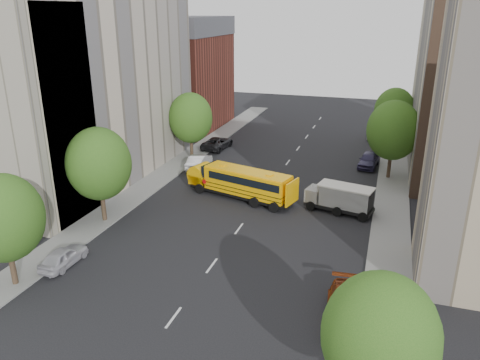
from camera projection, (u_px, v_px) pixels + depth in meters
The scene contains 22 objects.
ground at pixel (246, 219), 39.01m from camera, with size 120.00×120.00×0.00m, color black.
sidewalk_left at pixel (152, 183), 46.78m from camera, with size 3.00×80.00×0.12m, color slate.
sidewalk_right at pixel (391, 212), 40.13m from camera, with size 3.00×80.00×0.12m, color slate.
lane_markings at pixel (275, 180), 47.94m from camera, with size 0.15×64.00×0.01m, color silver.
building_left_cream at pixel (91, 79), 46.13m from camera, with size 10.00×26.00×20.00m, color #C1B29C.
building_left_redbrick at pixel (184, 83), 66.98m from camera, with size 10.00×15.00×13.00m, color maroon.
building_left_near at pixel (15, 115), 37.26m from camera, with size 10.00×7.00×17.00m, color beige.
building_right_far at pixel (469, 85), 48.57m from camera, with size 10.00×22.00×18.00m, color beige.
street_tree_0 at pixel (3, 218), 28.08m from camera, with size 4.80×4.80×7.41m.
street_tree_1 at pixel (99, 164), 36.91m from camera, with size 5.12×5.12×7.90m.
street_tree_2 at pixel (191, 118), 53.03m from camera, with size 4.99×4.99×7.71m.
street_tree_3 at pixel (380, 336), 18.21m from camera, with size 4.61×4.61×7.11m.
street_tree_4 at pixel (393, 130), 46.59m from camera, with size 5.25×5.25×8.10m.
street_tree_5 at pixel (394, 111), 57.43m from camera, with size 4.86×4.86×7.51m.
school_bus at pixel (240, 181), 42.84m from camera, with size 10.38×4.90×2.86m.
safari_truck at pixel (340, 198), 39.91m from camera, with size 6.00×3.22×2.44m.
parked_car_0 at pixel (64, 256), 31.71m from camera, with size 1.57×3.89×1.33m, color silver.
parked_car_1 at pixel (199, 162), 51.04m from camera, with size 1.65×4.74×1.56m, color silver.
parked_car_2 at pixel (217, 143), 58.27m from camera, with size 2.47×5.36×1.49m, color black.
parked_car_3 at pixel (347, 310), 25.84m from camera, with size 2.23×5.50×1.59m, color maroon.
parked_car_4 at pixel (369, 160), 51.59m from camera, with size 1.90×4.72×1.61m, color #332E50.
parked_car_5 at pixel (374, 133), 63.01m from camera, with size 1.43×4.10×1.35m, color gray.
Camera 1 is at (10.42, -33.95, 16.46)m, focal length 35.00 mm.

